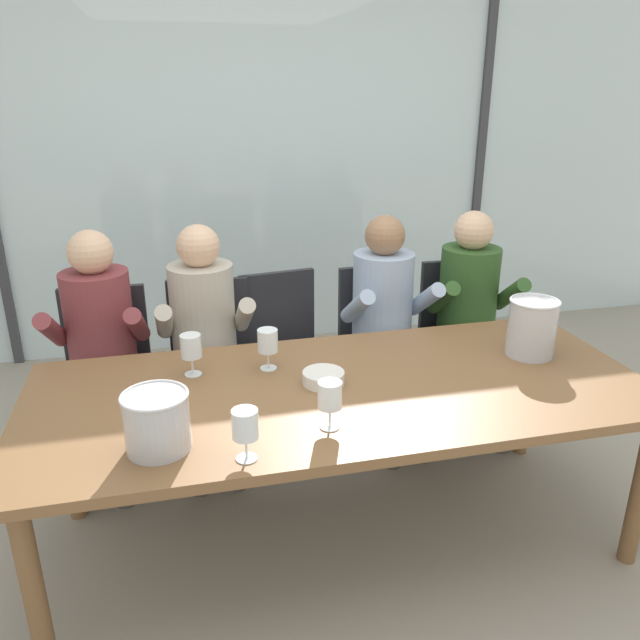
% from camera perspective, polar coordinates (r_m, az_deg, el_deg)
% --- Properties ---
extents(ground, '(14.00, 14.00, 0.00)m').
position_cam_1_polar(ground, '(3.66, -2.45, -9.35)').
color(ground, '#9E9384').
extents(window_glass_panel, '(7.63, 0.03, 2.60)m').
position_cam_1_polar(window_glass_panel, '(4.49, -6.12, 13.84)').
color(window_glass_panel, silver).
rests_on(window_glass_panel, ground).
extents(window_mullion_right, '(0.06, 0.06, 2.60)m').
position_cam_1_polar(window_mullion_right, '(5.00, 14.43, 14.03)').
color(window_mullion_right, '#38383D').
rests_on(window_mullion_right, ground).
extents(hillside_vineyard, '(13.63, 2.40, 2.09)m').
position_cam_1_polar(hillside_vineyard, '(8.27, -9.83, 15.00)').
color(hillside_vineyard, '#386633').
rests_on(hillside_vineyard, ground).
extents(dining_table, '(2.43, 1.03, 0.72)m').
position_cam_1_polar(dining_table, '(2.48, 1.93, -7.40)').
color(dining_table, brown).
rests_on(dining_table, ground).
extents(chair_near_curtain, '(0.46, 0.46, 0.89)m').
position_cam_1_polar(chair_near_curtain, '(3.31, -19.00, -3.77)').
color(chair_near_curtain, '#232328').
rests_on(chair_near_curtain, ground).
extents(chair_left_of_center, '(0.47, 0.47, 0.89)m').
position_cam_1_polar(chair_left_of_center, '(3.29, -10.01, -2.97)').
color(chair_left_of_center, '#232328').
rests_on(chair_left_of_center, ground).
extents(chair_center, '(0.50, 0.50, 0.89)m').
position_cam_1_polar(chair_center, '(3.37, -3.30, -2.11)').
color(chair_center, '#232328').
rests_on(chair_center, ground).
extents(chair_right_of_center, '(0.47, 0.47, 0.89)m').
position_cam_1_polar(chair_right_of_center, '(3.50, 5.54, -1.28)').
color(chair_right_of_center, '#232328').
rests_on(chair_right_of_center, ground).
extents(chair_near_window_right, '(0.44, 0.44, 0.89)m').
position_cam_1_polar(chair_near_window_right, '(3.68, 12.73, -0.57)').
color(chair_near_window_right, '#232328').
rests_on(chair_near_window_right, ground).
extents(person_maroon_top, '(0.48, 0.63, 1.21)m').
position_cam_1_polar(person_maroon_top, '(3.13, -19.64, -1.78)').
color(person_maroon_top, brown).
rests_on(person_maroon_top, ground).
extents(person_beige_jumper, '(0.47, 0.61, 1.21)m').
position_cam_1_polar(person_beige_jumper, '(3.11, -10.50, -1.02)').
color(person_beige_jumper, '#B7AD9E').
rests_on(person_beige_jumper, ground).
extents(person_pale_blue_shirt, '(0.48, 0.62, 1.21)m').
position_cam_1_polar(person_pale_blue_shirt, '(3.29, 6.25, 0.44)').
color(person_pale_blue_shirt, '#9EB2D1').
rests_on(person_pale_blue_shirt, ground).
extents(person_olive_shirt, '(0.49, 0.63, 1.21)m').
position_cam_1_polar(person_olive_shirt, '(3.48, 13.82, 1.09)').
color(person_olive_shirt, '#2D5123').
rests_on(person_olive_shirt, ground).
extents(ice_bucket_primary, '(0.21, 0.21, 0.25)m').
position_cam_1_polar(ice_bucket_primary, '(2.84, 18.88, -0.59)').
color(ice_bucket_primary, '#B7B7BC').
rests_on(ice_bucket_primary, dining_table).
extents(ice_bucket_secondary, '(0.22, 0.22, 0.20)m').
position_cam_1_polar(ice_bucket_secondary, '(2.08, -14.75, -8.93)').
color(ice_bucket_secondary, '#B7B7BC').
rests_on(ice_bucket_secondary, dining_table).
extents(tasting_bowl, '(0.17, 0.17, 0.05)m').
position_cam_1_polar(tasting_bowl, '(2.46, 0.32, -5.31)').
color(tasting_bowl, silver).
rests_on(tasting_bowl, dining_table).
extents(wine_glass_by_left_taster, '(0.08, 0.08, 0.17)m').
position_cam_1_polar(wine_glass_by_left_taster, '(2.56, -4.82, -2.07)').
color(wine_glass_by_left_taster, silver).
rests_on(wine_glass_by_left_taster, dining_table).
extents(wine_glass_near_bucket, '(0.08, 0.08, 0.17)m').
position_cam_1_polar(wine_glass_near_bucket, '(1.97, -6.88, -9.67)').
color(wine_glass_near_bucket, silver).
rests_on(wine_glass_near_bucket, dining_table).
extents(wine_glass_center_pour, '(0.08, 0.08, 0.17)m').
position_cam_1_polar(wine_glass_center_pour, '(2.12, 0.91, -7.09)').
color(wine_glass_center_pour, silver).
rests_on(wine_glass_center_pour, dining_table).
extents(wine_glass_by_right_taster, '(0.08, 0.08, 0.17)m').
position_cam_1_polar(wine_glass_by_right_taster, '(2.55, -11.75, -2.44)').
color(wine_glass_by_right_taster, silver).
rests_on(wine_glass_by_right_taster, dining_table).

